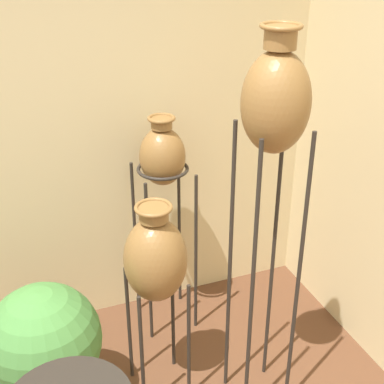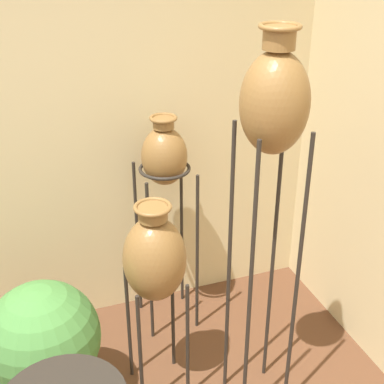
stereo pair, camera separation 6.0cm
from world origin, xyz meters
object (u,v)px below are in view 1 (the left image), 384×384
object	(u,v)px
vase_stand_medium	(163,162)
potted_plant	(45,346)
vase_stand_tall	(275,112)
vase_stand_short	(155,260)

from	to	relation	value
vase_stand_medium	potted_plant	bearing A→B (deg)	-147.77
vase_stand_tall	vase_stand_short	xyz separation A→B (m)	(-0.47, 0.24, -0.78)
vase_stand_short	potted_plant	bearing A→B (deg)	176.32
vase_stand_tall	potted_plant	size ratio (longest dim) A/B	2.57
vase_stand_tall	vase_stand_medium	world-z (taller)	vase_stand_tall
vase_stand_medium	vase_stand_short	distance (m)	0.64
vase_stand_medium	vase_stand_short	bearing A→B (deg)	-112.24
vase_stand_tall	vase_stand_medium	size ratio (longest dim) A/B	1.43
potted_plant	vase_stand_tall	bearing A→B (deg)	-14.78
vase_stand_tall	vase_stand_short	size ratio (longest dim) A/B	1.73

